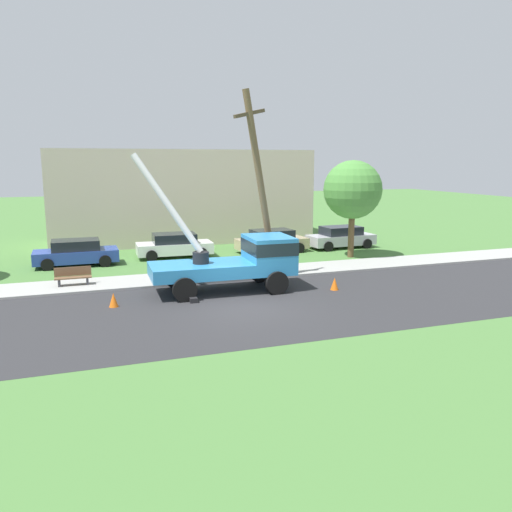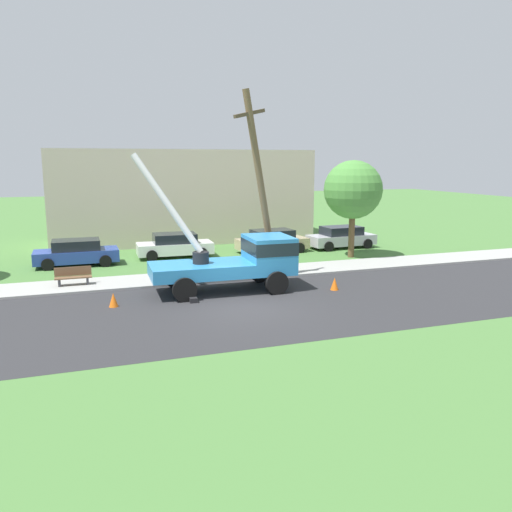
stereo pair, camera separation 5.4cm
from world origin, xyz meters
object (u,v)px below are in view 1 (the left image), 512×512
at_px(utility_truck, 241,259).
at_px(parked_sedan_tan, 272,241).
at_px(parked_sedan_blue, 76,253).
at_px(park_bench, 73,277).
at_px(leaning_utility_pole, 261,184).
at_px(traffic_cone_behind, 114,300).
at_px(traffic_cone_ahead, 335,284).
at_px(roadside_tree_near, 353,190).
at_px(parked_sedan_white, 175,245).
at_px(parked_sedan_silver, 341,237).

distance_m(utility_truck, parked_sedan_tan, 9.70).
bearing_deg(parked_sedan_blue, park_bench, -91.86).
relative_size(leaning_utility_pole, traffic_cone_behind, 15.83).
bearing_deg(utility_truck, traffic_cone_ahead, -20.06).
bearing_deg(leaning_utility_pole, roadside_tree_near, 27.02).
bearing_deg(parked_sedan_blue, parked_sedan_white, 7.22).
bearing_deg(utility_truck, parked_sedan_silver, 41.48).
bearing_deg(park_bench, roadside_tree_near, 8.65).
height_order(traffic_cone_behind, parked_sedan_silver, parked_sedan_silver).
distance_m(park_bench, roadside_tree_near, 16.15).
bearing_deg(traffic_cone_behind, parked_sedan_silver, 32.00).
bearing_deg(parked_sedan_blue, traffic_cone_behind, -81.72).
bearing_deg(parked_sedan_blue, leaning_utility_pole, -36.76).
height_order(parked_sedan_blue, parked_sedan_white, same).
bearing_deg(parked_sedan_white, traffic_cone_behind, -113.35).
xyz_separation_m(parked_sedan_tan, parked_sedan_silver, (4.87, 0.05, 0.00)).
height_order(traffic_cone_behind, park_bench, park_bench).
xyz_separation_m(utility_truck, parked_sedan_tan, (4.74, 8.44, -0.70)).
relative_size(parked_sedan_white, park_bench, 2.78).
distance_m(leaning_utility_pole, parked_sedan_white, 8.49).
xyz_separation_m(parked_sedan_silver, park_bench, (-16.63, -5.51, -0.25)).
relative_size(leaning_utility_pole, traffic_cone_ahead, 15.83).
relative_size(leaning_utility_pole, roadside_tree_near, 1.56).
bearing_deg(park_bench, parked_sedan_white, 45.52).
distance_m(leaning_utility_pole, parked_sedan_silver, 11.15).
relative_size(leaning_utility_pole, parked_sedan_white, 1.99).
bearing_deg(park_bench, traffic_cone_behind, -69.46).
xyz_separation_m(leaning_utility_pole, parked_sedan_blue, (-8.42, 6.29, -3.84)).
distance_m(leaning_utility_pole, parked_sedan_tan, 8.31).
bearing_deg(traffic_cone_behind, parked_sedan_tan, 42.49).
relative_size(parked_sedan_tan, roadside_tree_near, 0.79).
xyz_separation_m(parked_sedan_blue, roadside_tree_near, (15.42, -2.72, 3.25)).
bearing_deg(roadside_tree_near, parked_sedan_white, 160.92).
relative_size(traffic_cone_ahead, park_bench, 0.35).
distance_m(utility_truck, parked_sedan_blue, 10.62).
distance_m(parked_sedan_silver, park_bench, 17.52).
relative_size(utility_truck, parked_sedan_tan, 1.50).
bearing_deg(traffic_cone_ahead, parked_sedan_white, 117.13).
relative_size(parked_sedan_blue, parked_sedan_silver, 0.99).
distance_m(parked_sedan_white, park_bench, 8.12).
distance_m(parked_sedan_tan, parked_sedan_silver, 4.87).
height_order(park_bench, roadside_tree_near, roadside_tree_near).
bearing_deg(parked_sedan_tan, parked_sedan_blue, -178.22).
distance_m(parked_sedan_blue, parked_sedan_tan, 11.60).
height_order(leaning_utility_pole, park_bench, leaning_utility_pole).
height_order(parked_sedan_tan, park_bench, parked_sedan_tan).
relative_size(utility_truck, traffic_cone_ahead, 12.07).
distance_m(parked_sedan_tan, park_bench, 12.96).
xyz_separation_m(utility_truck, park_bench, (-7.02, 2.99, -0.95)).
height_order(parked_sedan_white, parked_sedan_tan, same).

